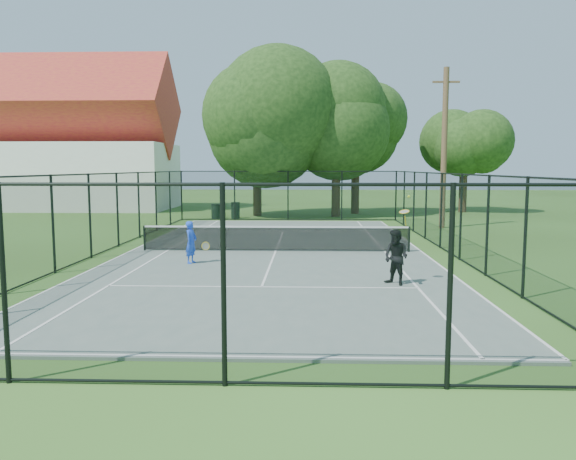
{
  "coord_description": "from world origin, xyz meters",
  "views": [
    {
      "loc": [
        1.22,
        -20.94,
        3.21
      ],
      "look_at": [
        0.58,
        -3.0,
        1.2
      ],
      "focal_mm": 35.0,
      "sensor_mm": 36.0,
      "label": 1
    }
  ],
  "objects_px": {
    "trash_bin_right": "(235,210)",
    "player_blue": "(191,242)",
    "utility_pole": "(444,148)",
    "tennis_net": "(276,237)",
    "player_black": "(396,257)",
    "trash_bin_left": "(216,211)"
  },
  "relations": [
    {
      "from": "utility_pole",
      "to": "player_black",
      "type": "relative_size",
      "value": 3.5
    },
    {
      "from": "trash_bin_right",
      "to": "utility_pole",
      "type": "bearing_deg",
      "value": -23.55
    },
    {
      "from": "utility_pole",
      "to": "player_blue",
      "type": "relative_size",
      "value": 5.99
    },
    {
      "from": "tennis_net",
      "to": "trash_bin_left",
      "type": "distance_m",
      "value": 14.74
    },
    {
      "from": "trash_bin_right",
      "to": "player_blue",
      "type": "xyz_separation_m",
      "value": [
        0.73,
        -16.87,
        0.24
      ]
    },
    {
      "from": "utility_pole",
      "to": "player_blue",
      "type": "bearing_deg",
      "value": -132.95
    },
    {
      "from": "trash_bin_right",
      "to": "player_blue",
      "type": "bearing_deg",
      "value": -87.52
    },
    {
      "from": "trash_bin_right",
      "to": "trash_bin_left",
      "type": "bearing_deg",
      "value": -175.68
    },
    {
      "from": "tennis_net",
      "to": "utility_pole",
      "type": "height_order",
      "value": "utility_pole"
    },
    {
      "from": "tennis_net",
      "to": "trash_bin_right",
      "type": "distance_m",
      "value": 14.49
    },
    {
      "from": "trash_bin_left",
      "to": "player_black",
      "type": "bearing_deg",
      "value": -67.75
    },
    {
      "from": "player_blue",
      "to": "player_black",
      "type": "xyz_separation_m",
      "value": [
        6.21,
        -3.2,
        0.06
      ]
    },
    {
      "from": "trash_bin_right",
      "to": "tennis_net",
      "type": "bearing_deg",
      "value": -76.62
    },
    {
      "from": "utility_pole",
      "to": "player_black",
      "type": "xyz_separation_m",
      "value": [
        -4.75,
        -14.98,
        -3.43
      ]
    },
    {
      "from": "tennis_net",
      "to": "trash_bin_right",
      "type": "xyz_separation_m",
      "value": [
        -3.35,
        14.1,
        -0.06
      ]
    },
    {
      "from": "tennis_net",
      "to": "player_blue",
      "type": "relative_size",
      "value": 7.23
    },
    {
      "from": "tennis_net",
      "to": "trash_bin_right",
      "type": "bearing_deg",
      "value": 103.38
    },
    {
      "from": "tennis_net",
      "to": "trash_bin_left",
      "type": "bearing_deg",
      "value": 108.13
    },
    {
      "from": "tennis_net",
      "to": "player_black",
      "type": "bearing_deg",
      "value": -59.01
    },
    {
      "from": "tennis_net",
      "to": "player_black",
      "type": "xyz_separation_m",
      "value": [
        3.59,
        -5.98,
        0.23
      ]
    },
    {
      "from": "player_blue",
      "to": "player_black",
      "type": "distance_m",
      "value": 6.99
    },
    {
      "from": "trash_bin_right",
      "to": "player_blue",
      "type": "relative_size",
      "value": 0.74
    }
  ]
}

